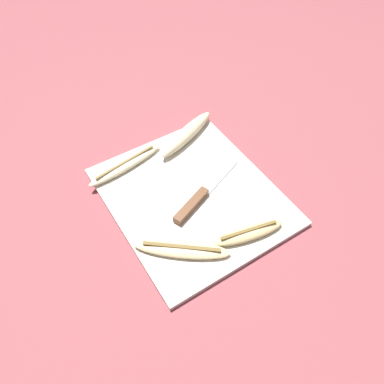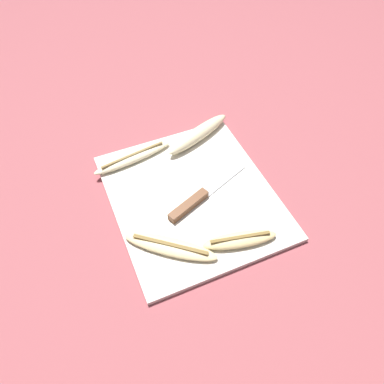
# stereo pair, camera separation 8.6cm
# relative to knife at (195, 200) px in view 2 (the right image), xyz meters

# --- Properties ---
(ground_plane) EXTENTS (4.00, 4.00, 0.00)m
(ground_plane) POSITION_rel_knife_xyz_m (-0.02, 0.00, -0.02)
(ground_plane) COLOR #93474C
(cutting_board) EXTENTS (0.41, 0.36, 0.01)m
(cutting_board) POSITION_rel_knife_xyz_m (-0.02, 0.00, -0.01)
(cutting_board) COLOR silver
(cutting_board) RESTS_ON ground_plane
(knife) EXTENTS (0.11, 0.23, 0.02)m
(knife) POSITION_rel_knife_xyz_m (0.00, 0.00, 0.00)
(knife) COLOR brown
(knife) RESTS_ON cutting_board
(banana_mellow_near) EXTENTS (0.16, 0.18, 0.02)m
(banana_mellow_near) POSITION_rel_knife_xyz_m (0.09, -0.10, 0.00)
(banana_mellow_near) COLOR beige
(banana_mellow_near) RESTS_ON cutting_board
(banana_cream_curved) EXTENTS (0.11, 0.21, 0.03)m
(banana_cream_curved) POSITION_rel_knife_xyz_m (-0.19, 0.09, 0.01)
(banana_cream_curved) COLOR beige
(banana_cream_curved) RESTS_ON cutting_board
(banana_spotted_left) EXTENTS (0.07, 0.16, 0.02)m
(banana_spotted_left) POSITION_rel_knife_xyz_m (0.13, 0.04, 0.00)
(banana_spotted_left) COLOR #DBC684
(banana_spotted_left) RESTS_ON cutting_board
(banana_pale_long) EXTENTS (0.06, 0.21, 0.02)m
(banana_pale_long) POSITION_rel_knife_xyz_m (-0.18, -0.09, 0.00)
(banana_pale_long) COLOR beige
(banana_pale_long) RESTS_ON cutting_board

